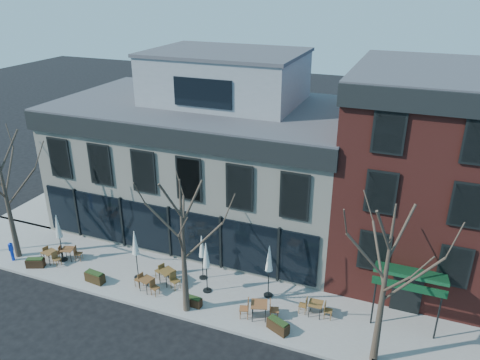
% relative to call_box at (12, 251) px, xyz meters
% --- Properties ---
extents(ground, '(120.00, 120.00, 0.00)m').
position_rel_call_box_xyz_m(ground, '(8.43, 3.68, -0.78)').
color(ground, black).
rests_on(ground, ground).
extents(sidewalk_front, '(33.50, 4.70, 0.15)m').
position_rel_call_box_xyz_m(sidewalk_front, '(11.68, 1.53, -0.71)').
color(sidewalk_front, gray).
rests_on(sidewalk_front, ground).
extents(sidewalk_side, '(4.50, 12.00, 0.15)m').
position_rel_call_box_xyz_m(sidewalk_side, '(-2.82, 9.68, -0.71)').
color(sidewalk_side, gray).
rests_on(sidewalk_side, ground).
extents(corner_building, '(18.39, 10.39, 11.10)m').
position_rel_call_box_xyz_m(corner_building, '(8.50, 8.75, 3.94)').
color(corner_building, beige).
rests_on(corner_building, ground).
extents(red_brick_building, '(8.20, 11.78, 11.18)m').
position_rel_call_box_xyz_m(red_brick_building, '(21.43, 8.66, 4.85)').
color(red_brick_building, maroon).
rests_on(red_brick_building, ground).
extents(tree_corner, '(3.93, 3.98, 7.92)m').
position_rel_call_box_xyz_m(tree_corner, '(-0.06, 0.47, 3.47)').
color(tree_corner, '#382B21').
rests_on(tree_corner, sidewalk_front).
extents(tree_mid, '(3.50, 3.55, 7.04)m').
position_rel_call_box_xyz_m(tree_mid, '(11.44, -0.23, 3.01)').
color(tree_mid, '#382B21').
rests_on(tree_mid, sidewalk_front).
extents(tree_right, '(3.72, 3.77, 7.48)m').
position_rel_call_box_xyz_m(tree_right, '(20.44, -0.23, 3.24)').
color(tree_right, '#382B21').
rests_on(tree_right, sidewalk_front).
extents(call_box, '(0.24, 0.24, 1.19)m').
position_rel_call_box_xyz_m(call_box, '(0.00, 0.00, 0.00)').
color(call_box, '#0D2DB2').
rests_on(call_box, sidewalk_front).
extents(cafe_set_0, '(1.65, 0.81, 0.85)m').
position_rel_call_box_xyz_m(cafe_set_0, '(2.20, 0.67, -0.20)').
color(cafe_set_0, brown).
rests_on(cafe_set_0, sidewalk_front).
extents(cafe_set_1, '(1.71, 0.86, 0.88)m').
position_rel_call_box_xyz_m(cafe_set_1, '(2.95, 1.25, -0.18)').
color(cafe_set_1, brown).
rests_on(cafe_set_1, sidewalk_front).
extents(cafe_set_2, '(1.69, 0.82, 0.86)m').
position_rel_call_box_xyz_m(cafe_set_2, '(8.78, 0.40, -0.19)').
color(cafe_set_2, brown).
rests_on(cafe_set_2, sidewalk_front).
extents(cafe_set_3, '(1.85, 1.13, 0.96)m').
position_rel_call_box_xyz_m(cafe_set_3, '(9.46, 1.36, -0.14)').
color(cafe_set_3, brown).
rests_on(cafe_set_3, sidewalk_front).
extents(cafe_set_4, '(1.99, 1.05, 1.02)m').
position_rel_call_box_xyz_m(cafe_set_4, '(14.95, 0.53, -0.11)').
color(cafe_set_4, brown).
rests_on(cafe_set_4, sidewalk_front).
extents(cafe_set_5, '(1.67, 0.69, 0.88)m').
position_rel_call_box_xyz_m(cafe_set_5, '(17.43, 1.71, -0.18)').
color(cafe_set_5, brown).
rests_on(cafe_set_5, sidewalk_front).
extents(umbrella_0, '(0.47, 0.47, 2.96)m').
position_rel_call_box_xyz_m(umbrella_0, '(2.72, 1.06, 1.46)').
color(umbrella_0, black).
rests_on(umbrella_0, sidewalk_front).
extents(umbrella_1, '(0.47, 0.47, 2.91)m').
position_rel_call_box_xyz_m(umbrella_1, '(7.72, 1.19, 1.43)').
color(umbrella_1, black).
rests_on(umbrella_1, sidewalk_front).
extents(umbrella_2, '(0.42, 0.42, 2.64)m').
position_rel_call_box_xyz_m(umbrella_2, '(11.02, 2.47, 1.23)').
color(umbrella_2, black).
rests_on(umbrella_2, sidewalk_front).
extents(umbrella_3, '(0.46, 0.46, 2.89)m').
position_rel_call_box_xyz_m(umbrella_3, '(11.73, 1.51, 1.41)').
color(umbrella_3, black).
rests_on(umbrella_3, sidewalk_front).
extents(umbrella_4, '(0.48, 0.48, 2.98)m').
position_rel_call_box_xyz_m(umbrella_4, '(14.83, 2.31, 1.47)').
color(umbrella_4, black).
rests_on(umbrella_4, sidewalk_front).
extents(planter_0, '(1.07, 0.75, 0.56)m').
position_rel_call_box_xyz_m(planter_0, '(1.73, -0.05, -0.36)').
color(planter_0, '#301D10').
rests_on(planter_0, sidewalk_front).
extents(planter_1, '(1.14, 0.55, 0.61)m').
position_rel_call_box_xyz_m(planter_1, '(5.76, 0.01, -0.33)').
color(planter_1, '#312310').
rests_on(planter_1, sidewalk_front).
extents(planter_2, '(0.93, 0.42, 0.51)m').
position_rel_call_box_xyz_m(planter_2, '(11.57, 0.18, -0.38)').
color(planter_2, black).
rests_on(planter_2, sidewalk_front).
extents(planter_3, '(1.16, 0.83, 0.61)m').
position_rel_call_box_xyz_m(planter_3, '(16.08, -0.00, -0.33)').
color(planter_3, black).
rests_on(planter_3, sidewalk_front).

